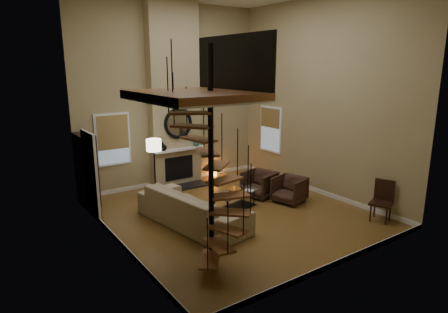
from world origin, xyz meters
TOP-DOWN VIEW (x-y plane):
  - ground at (0.00, 0.00)m, footprint 6.00×6.50m
  - back_wall at (0.00, 3.25)m, footprint 6.00×0.02m
  - front_wall at (0.00, -3.25)m, footprint 6.00×0.02m
  - left_wall at (-3.00, 0.00)m, footprint 0.02×6.50m
  - right_wall at (3.00, 0.00)m, footprint 0.02×6.50m
  - baseboard_back at (0.00, 3.24)m, footprint 6.00×0.02m
  - baseboard_front at (0.00, -3.24)m, footprint 6.00×0.02m
  - baseboard_left at (-2.99, 0.00)m, footprint 0.02×6.50m
  - baseboard_right at (2.99, 0.00)m, footprint 0.02×6.50m
  - chimney_breast at (0.00, 3.06)m, footprint 1.60×0.38m
  - hearth at (0.00, 2.57)m, footprint 1.50×0.60m
  - firebox at (0.00, 2.86)m, footprint 0.95×0.02m
  - mantel at (0.00, 2.78)m, footprint 1.70×0.18m
  - mirror_frame at (0.00, 2.84)m, footprint 0.94×0.10m
  - mirror_disc at (0.00, 2.85)m, footprint 0.80×0.01m
  - vase_left at (-0.55, 2.82)m, footprint 0.24×0.24m
  - vase_right at (0.60, 2.82)m, footprint 0.20×0.20m
  - window_back at (-1.90, 3.22)m, footprint 1.02×0.06m
  - window_right at (2.97, 2.00)m, footprint 0.06×1.02m
  - entry_door at (-2.95, 1.80)m, footprint 0.10×1.05m
  - loft at (-2.04, -1.80)m, footprint 1.70×2.20m
  - spiral_stair at (-1.78, -1.79)m, footprint 1.47×1.47m
  - hutch at (-2.81, 2.78)m, footprint 0.41×0.87m
  - sofa at (-1.20, 0.01)m, footprint 1.63×3.11m
  - armchair_near at (1.45, 0.64)m, footprint 1.01×1.00m
  - armchair_far at (1.81, -0.20)m, footprint 0.97×0.95m
  - coffee_table at (0.23, 0.23)m, footprint 1.36×0.87m
  - bowl at (0.23, 0.28)m, footprint 0.35×0.35m
  - book at (0.58, 0.08)m, footprint 0.27×0.30m
  - floor_lamp at (-1.17, 2.07)m, footprint 0.41×0.41m
  - accent_lamp at (1.46, 3.08)m, footprint 0.14×0.14m
  - side_chair at (2.72, -2.38)m, footprint 0.62×0.62m

SIDE VIEW (x-z plane):
  - ground at x=0.00m, z-range -0.01..0.00m
  - hearth at x=0.00m, z-range 0.00..0.04m
  - baseboard_back at x=0.00m, z-range 0.00..0.12m
  - baseboard_front at x=0.00m, z-range 0.00..0.12m
  - baseboard_left at x=-2.99m, z-range 0.00..0.12m
  - baseboard_right at x=2.99m, z-range 0.00..0.12m
  - accent_lamp at x=1.46m, z-range -0.01..0.51m
  - coffee_table at x=0.23m, z-range 0.05..0.52m
  - armchair_near at x=1.45m, z-range -0.03..0.73m
  - armchair_far at x=1.81m, z-range -0.01..0.72m
  - sofa at x=-1.20m, z-range -0.04..0.83m
  - book at x=0.58m, z-range 0.45..0.47m
  - bowl at x=0.23m, z-range 0.45..0.54m
  - side_chair at x=2.72m, z-range 0.02..1.03m
  - firebox at x=0.00m, z-range 0.19..0.91m
  - hutch at x=-2.81m, z-range -0.02..1.92m
  - entry_door at x=-2.95m, z-range -0.03..2.13m
  - mantel at x=0.00m, z-range 1.12..1.18m
  - vase_right at x=0.60m, z-range 1.18..1.39m
  - vase_left at x=-0.55m, z-range 1.18..1.43m
  - floor_lamp at x=-1.17m, z-range 0.56..2.27m
  - window_back at x=-1.90m, z-range 0.86..2.38m
  - window_right at x=2.97m, z-range 0.87..2.39m
  - spiral_stair at x=-1.78m, z-range -0.25..3.81m
  - mirror_frame at x=0.00m, z-range 1.48..2.42m
  - mirror_disc at x=0.00m, z-range 1.55..2.35m
  - back_wall at x=0.00m, z-range 0.00..5.50m
  - front_wall at x=0.00m, z-range 0.00..5.50m
  - left_wall at x=-3.00m, z-range 0.00..5.50m
  - right_wall at x=3.00m, z-range 0.00..5.50m
  - chimney_breast at x=0.00m, z-range 0.00..5.50m
  - loft at x=-2.04m, z-range 2.69..3.78m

